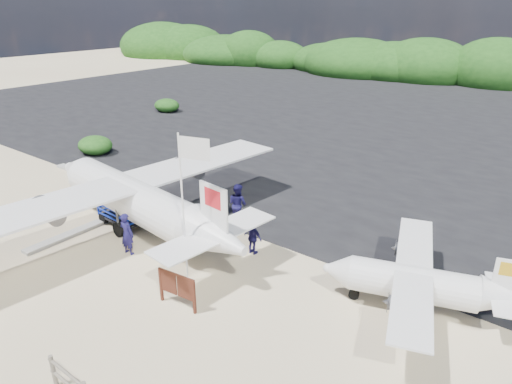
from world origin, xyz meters
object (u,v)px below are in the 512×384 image
at_px(signboard, 178,306).
at_px(crew_a, 127,234).
at_px(aircraft_small, 336,107).
at_px(crew_b, 238,204).
at_px(baggage_cart, 124,225).
at_px(flagpole, 188,281).
at_px(crew_c, 253,237).

height_order(signboard, crew_a, crew_a).
relative_size(signboard, aircraft_small, 0.25).
relative_size(crew_b, aircraft_small, 0.30).
relative_size(baggage_cart, crew_b, 1.27).
bearing_deg(crew_a, crew_b, -114.80).
distance_m(flagpole, crew_b, 5.28).
xyz_separation_m(flagpole, aircraft_small, (-10.37, 30.86, 0.00)).
xyz_separation_m(flagpole, crew_a, (-3.44, 0.00, 0.91)).
xyz_separation_m(signboard, aircraft_small, (-11.20, 32.14, 0.00)).
distance_m(crew_b, aircraft_small, 27.39).
bearing_deg(signboard, crew_a, 156.75).
height_order(signboard, aircraft_small, aircraft_small).
height_order(crew_c, aircraft_small, crew_c).
bearing_deg(signboard, flagpole, 116.57).
relative_size(crew_a, crew_c, 1.21).
bearing_deg(crew_a, crew_c, -147.52).
height_order(baggage_cart, flagpole, flagpole).
xyz_separation_m(flagpole, crew_b, (-1.63, 4.93, 0.98)).
bearing_deg(crew_a, baggage_cart, -38.14).
distance_m(baggage_cart, crew_a, 2.86).
bearing_deg(crew_c, signboard, 94.22).
relative_size(crew_a, aircraft_small, 0.28).
xyz_separation_m(crew_a, crew_b, (1.81, 4.92, 0.08)).
bearing_deg(aircraft_small, crew_a, 84.59).
relative_size(baggage_cart, crew_c, 1.67).
xyz_separation_m(signboard, crew_b, (-2.47, 6.20, 0.98)).
height_order(baggage_cart, crew_a, crew_a).
bearing_deg(baggage_cart, flagpole, -12.09).
bearing_deg(crew_a, flagpole, 175.30).
bearing_deg(flagpole, crew_b, 108.34).
height_order(crew_b, aircraft_small, crew_b).
bearing_deg(crew_c, baggage_cart, 16.27).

